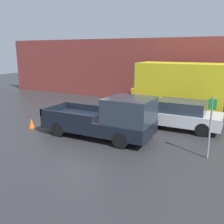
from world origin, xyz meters
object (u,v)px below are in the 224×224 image
(pickup_truck, at_px, (108,119))
(car, at_px, (179,114))
(delivery_truck, at_px, (189,88))
(newspaper_box, at_px, (134,95))
(traffic_cone, at_px, (32,123))
(parking_sign, at_px, (210,124))

(pickup_truck, relative_size, car, 1.23)
(delivery_truck, xyz_separation_m, newspaper_box, (-4.86, 2.51, -1.25))
(car, xyz_separation_m, delivery_truck, (-0.19, 3.38, 0.99))
(pickup_truck, distance_m, delivery_truck, 7.00)
(traffic_cone, bearing_deg, newspaper_box, 77.58)
(delivery_truck, xyz_separation_m, parking_sign, (2.08, -6.77, -0.37))
(pickup_truck, xyz_separation_m, parking_sign, (4.57, -0.28, 0.44))
(pickup_truck, relative_size, delivery_truck, 0.75)
(car, relative_size, newspaper_box, 4.27)
(newspaper_box, bearing_deg, car, -49.44)
(car, bearing_deg, newspaper_box, 130.56)
(parking_sign, relative_size, traffic_cone, 4.77)
(car, distance_m, delivery_truck, 3.53)
(newspaper_box, xyz_separation_m, traffic_cone, (-2.10, -9.53, -0.26))
(car, distance_m, newspaper_box, 7.76)
(parking_sign, xyz_separation_m, traffic_cone, (-9.03, -0.25, -1.13))
(car, bearing_deg, delivery_truck, 93.15)
(parking_sign, height_order, traffic_cone, parking_sign)
(pickup_truck, xyz_separation_m, car, (2.68, 3.11, -0.17))
(pickup_truck, xyz_separation_m, traffic_cone, (-4.46, -0.53, -0.69))
(delivery_truck, xyz_separation_m, traffic_cone, (-6.95, -7.02, -1.51))
(newspaper_box, distance_m, traffic_cone, 9.76)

